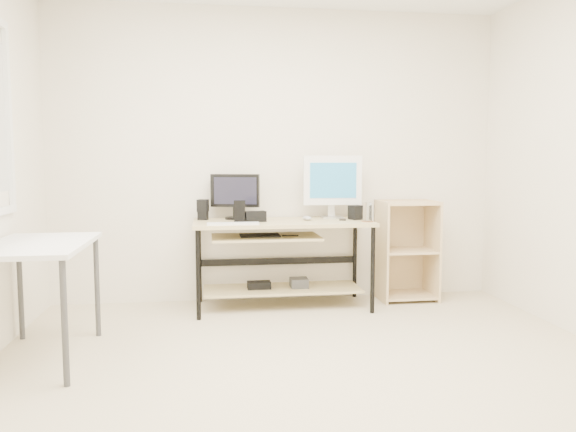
# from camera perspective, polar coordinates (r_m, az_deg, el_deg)

# --- Properties ---
(room) EXTENTS (4.01, 4.01, 2.62)m
(room) POSITION_cam_1_polar(r_m,az_deg,el_deg) (3.11, 0.84, 6.74)
(room) COLOR beige
(room) RESTS_ON ground
(desk) EXTENTS (1.50, 0.65, 0.75)m
(desk) POSITION_cam_1_polar(r_m,az_deg,el_deg) (4.79, -0.86, -3.01)
(desk) COLOR tan
(desk) RESTS_ON ground
(side_table) EXTENTS (0.60, 1.00, 0.75)m
(side_table) POSITION_cam_1_polar(r_m,az_deg,el_deg) (3.83, -24.09, -3.67)
(side_table) COLOR white
(side_table) RESTS_ON ground
(shelf_unit) EXTENTS (0.50, 0.40, 0.90)m
(shelf_unit) POSITION_cam_1_polar(r_m,az_deg,el_deg) (5.23, 11.83, -3.35)
(shelf_unit) COLOR beige
(shelf_unit) RESTS_ON ground
(black_monitor) EXTENTS (0.42, 0.18, 0.39)m
(black_monitor) POSITION_cam_1_polar(r_m,az_deg,el_deg) (4.89, -5.40, 2.30)
(black_monitor) COLOR black
(black_monitor) RESTS_ON desk
(white_imac) EXTENTS (0.52, 0.17, 0.55)m
(white_imac) POSITION_cam_1_polar(r_m,az_deg,el_deg) (4.98, 4.55, 3.45)
(white_imac) COLOR silver
(white_imac) RESTS_ON desk
(keyboard) EXTENTS (0.42, 0.12, 0.01)m
(keyboard) POSITION_cam_1_polar(r_m,az_deg,el_deg) (4.50, -5.61, -0.78)
(keyboard) COLOR white
(keyboard) RESTS_ON desk
(mouse) EXTENTS (0.10, 0.12, 0.04)m
(mouse) POSITION_cam_1_polar(r_m,az_deg,el_deg) (4.80, 1.95, -0.22)
(mouse) COLOR #AFAFB4
(mouse) RESTS_ON desk
(center_speaker) EXTENTS (0.19, 0.12, 0.09)m
(center_speaker) POSITION_cam_1_polar(r_m,az_deg,el_deg) (4.68, -3.38, -0.05)
(center_speaker) COLOR black
(center_speaker) RESTS_ON desk
(speaker_left) EXTENTS (0.11, 0.11, 0.18)m
(speaker_left) POSITION_cam_1_polar(r_m,az_deg,el_deg) (4.88, -8.64, 0.69)
(speaker_left) COLOR black
(speaker_left) RESTS_ON desk
(speaker_right) EXTENTS (0.13, 0.13, 0.12)m
(speaker_right) POSITION_cam_1_polar(r_m,az_deg,el_deg) (4.89, 6.92, 0.36)
(speaker_right) COLOR black
(speaker_right) RESTS_ON desk
(audio_controller) EXTENTS (0.10, 0.07, 0.18)m
(audio_controller) POSITION_cam_1_polar(r_m,az_deg,el_deg) (4.63, -4.93, 0.46)
(audio_controller) COLOR black
(audio_controller) RESTS_ON desk
(volume_puck) EXTENTS (0.07, 0.07, 0.02)m
(volume_puck) POSITION_cam_1_polar(r_m,az_deg,el_deg) (4.59, -4.45, -0.60)
(volume_puck) COLOR black
(volume_puck) RESTS_ON desk
(smartphone) EXTENTS (0.08, 0.11, 0.01)m
(smartphone) POSITION_cam_1_polar(r_m,az_deg,el_deg) (4.85, 5.56, -0.36)
(smartphone) COLOR black
(smartphone) RESTS_ON desk
(coaster) EXTENTS (0.13, 0.13, 0.01)m
(coaster) POSITION_cam_1_polar(r_m,az_deg,el_deg) (4.73, 8.07, -0.55)
(coaster) COLOR #A6704B
(coaster) RESTS_ON desk
(drinking_glass) EXTENTS (0.10, 0.10, 0.15)m
(drinking_glass) POSITION_cam_1_polar(r_m,az_deg,el_deg) (4.72, 8.08, 0.42)
(drinking_glass) COLOR white
(drinking_glass) RESTS_ON coaster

